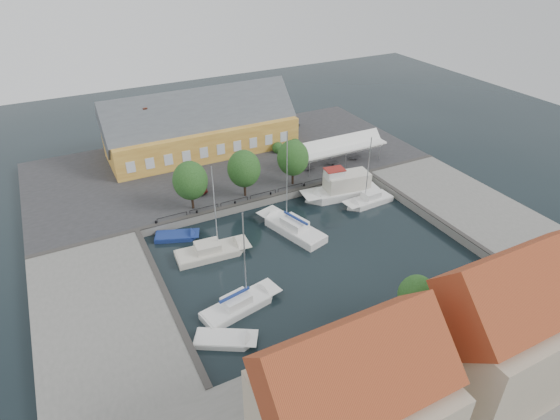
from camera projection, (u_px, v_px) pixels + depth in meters
name	position (u px, v px, depth m)	size (l,w,h in m)	color
ground	(304.00, 246.00, 52.80)	(140.00, 140.00, 0.00)	black
north_quay	(228.00, 163.00, 70.01)	(56.00, 26.00, 1.00)	#2D2D30
west_quay	(105.00, 318.00, 42.43)	(12.00, 24.00, 1.00)	slate
east_quay	(462.00, 205.00, 59.62)	(12.00, 24.00, 1.00)	slate
south_bank	(438.00, 380.00, 36.59)	(56.00, 14.00, 1.00)	slate
quay_edge_fittings	(285.00, 218.00, 55.87)	(56.00, 24.72, 0.40)	#383533
warehouse	(198.00, 130.00, 71.02)	(28.56, 14.00, 9.55)	#C58730
tent_canopy	(339.00, 147.00, 67.37)	(14.00, 4.00, 2.83)	white
quay_trees	(244.00, 169.00, 58.60)	(18.20, 4.20, 6.30)	black
car_silver	(289.00, 123.00, 81.10)	(1.59, 3.96, 1.35)	#A8ABB0
car_red	(193.00, 186.00, 61.35)	(1.42, 4.08, 1.34)	maroon
center_sailboat	(292.00, 229.00, 55.09)	(5.27, 9.75, 12.94)	white
trawler	(343.00, 189.00, 62.10)	(10.83, 4.45, 5.00)	white
east_boat_a	(369.00, 202.00, 60.76)	(7.01, 2.62, 9.96)	white
west_boat_b	(211.00, 253.00, 51.22)	(8.42, 3.40, 11.24)	beige
west_boat_d	(240.00, 306.00, 44.02)	(8.36, 3.98, 10.89)	white
launch_sw	(225.00, 341.00, 40.60)	(5.75, 4.55, 0.98)	white
launch_nw	(176.00, 237.00, 54.13)	(5.43, 3.68, 0.88)	navy
townhouses	(494.00, 343.00, 32.88)	(36.30, 8.50, 12.00)	tan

